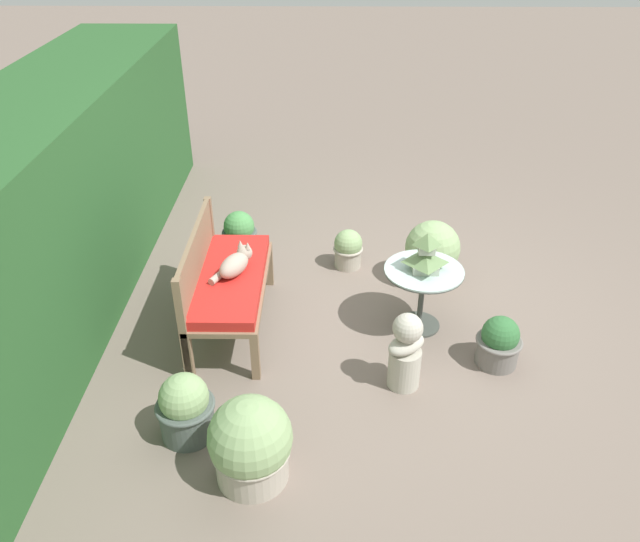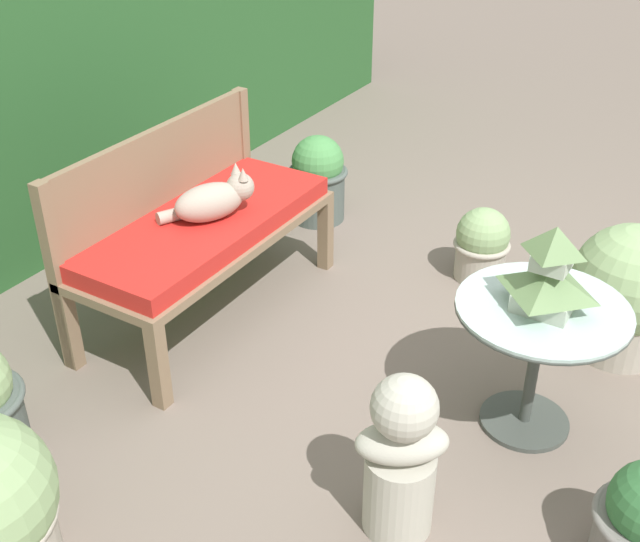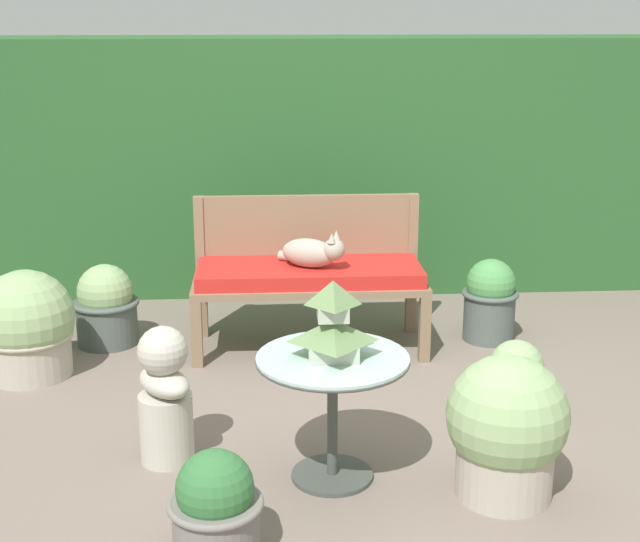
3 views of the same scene
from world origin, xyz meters
name	(u,v)px [view 1 (image 1 of 3)]	position (x,y,z in m)	size (l,w,h in m)	color
ground	(385,313)	(0.00, 0.00, 0.00)	(30.00, 30.00, 0.00)	#75665B
foliage_hedge_back	(34,221)	(0.00, 2.77, 0.86)	(6.40, 1.10, 1.71)	#285628
garden_bench	(231,282)	(-0.18, 1.25, 0.42)	(1.31, 0.54, 0.50)	#7F664C
bench_backrest	(197,262)	(-0.18, 1.50, 0.61)	(1.31, 0.06, 0.85)	#7F664C
cat	(235,263)	(-0.16, 1.21, 0.59)	(0.38, 0.33, 0.22)	#A89989
patio_table	(423,282)	(-0.16, -0.26, 0.42)	(0.62, 0.62, 0.54)	#424742
pagoda_birdhouse	(426,254)	(-0.16, -0.26, 0.68)	(0.27, 0.27, 0.32)	#B2BCA8
garden_bust	(406,352)	(-0.86, -0.06, 0.30)	(0.31, 0.34, 0.61)	#B7B2A3
potted_plant_table_far	(432,253)	(0.51, -0.44, 0.29)	(0.49, 0.49, 0.59)	#ADA393
potted_plant_path_edge	(348,249)	(0.76, 0.30, 0.19)	(0.28, 0.28, 0.37)	#ADA393
potted_plant_bench_left	(240,236)	(0.89, 1.32, 0.25)	(0.33, 0.33, 0.49)	#4C5651
potted_plant_hedge_corner	(251,444)	(-1.69, 0.94, 0.27)	(0.51, 0.51, 0.58)	#ADA393
potted_plant_table_near	(185,408)	(-1.36, 1.40, 0.23)	(0.39, 0.39, 0.48)	#4C5651
potted_plant_patio_mid	(499,343)	(-0.62, -0.78, 0.19)	(0.35, 0.35, 0.41)	slate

